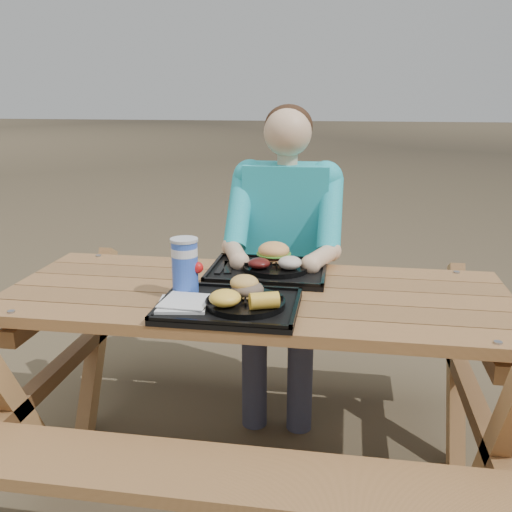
# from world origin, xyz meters

# --- Properties ---
(ground) EXTENTS (60.00, 60.00, 0.00)m
(ground) POSITION_xyz_m (0.00, 0.00, 0.00)
(ground) COLOR #999999
(ground) RESTS_ON ground
(picnic_table) EXTENTS (1.80, 1.49, 0.75)m
(picnic_table) POSITION_xyz_m (0.00, 0.00, 0.38)
(picnic_table) COLOR #999999
(picnic_table) RESTS_ON ground
(tray_near) EXTENTS (0.45, 0.35, 0.02)m
(tray_near) POSITION_xyz_m (-0.06, -0.20, 0.76)
(tray_near) COLOR black
(tray_near) RESTS_ON picnic_table
(tray_far) EXTENTS (0.45, 0.35, 0.02)m
(tray_far) POSITION_xyz_m (0.02, 0.19, 0.76)
(tray_far) COLOR black
(tray_far) RESTS_ON picnic_table
(plate_near) EXTENTS (0.26, 0.26, 0.02)m
(plate_near) POSITION_xyz_m (-0.00, -0.21, 0.78)
(plate_near) COLOR black
(plate_near) RESTS_ON tray_near
(plate_far) EXTENTS (0.26, 0.26, 0.02)m
(plate_far) POSITION_xyz_m (0.05, 0.20, 0.78)
(plate_far) COLOR black
(plate_far) RESTS_ON tray_far
(napkin_stack) EXTENTS (0.18, 0.18, 0.02)m
(napkin_stack) POSITION_xyz_m (-0.20, -0.24, 0.78)
(napkin_stack) COLOR silver
(napkin_stack) RESTS_ON tray_near
(soda_cup) EXTENTS (0.09, 0.09, 0.18)m
(soda_cup) POSITION_xyz_m (-0.23, -0.11, 0.86)
(soda_cup) COLOR blue
(soda_cup) RESTS_ON tray_near
(condiment_bbq) EXTENTS (0.05, 0.05, 0.03)m
(condiment_bbq) POSITION_xyz_m (-0.05, -0.07, 0.78)
(condiment_bbq) COLOR #320507
(condiment_bbq) RESTS_ON tray_near
(condiment_mustard) EXTENTS (0.05, 0.05, 0.03)m
(condiment_mustard) POSITION_xyz_m (0.01, -0.07, 0.78)
(condiment_mustard) COLOR yellow
(condiment_mustard) RESTS_ON tray_near
(sandwich) EXTENTS (0.10, 0.10, 0.10)m
(sandwich) POSITION_xyz_m (-0.00, -0.16, 0.84)
(sandwich) COLOR #DEA54E
(sandwich) RESTS_ON plate_near
(mac_cheese) EXTENTS (0.10, 0.10, 0.05)m
(mac_cheese) POSITION_xyz_m (-0.06, -0.27, 0.82)
(mac_cheese) COLOR yellow
(mac_cheese) RESTS_ON plate_near
(corn_cob) EXTENTS (0.12, 0.12, 0.05)m
(corn_cob) POSITION_xyz_m (0.07, -0.27, 0.82)
(corn_cob) COLOR yellow
(corn_cob) RESTS_ON plate_near
(cutlery_far) EXTENTS (0.06, 0.17, 0.01)m
(cutlery_far) POSITION_xyz_m (-0.14, 0.19, 0.77)
(cutlery_far) COLOR black
(cutlery_far) RESTS_ON tray_far
(burger) EXTENTS (0.13, 0.13, 0.11)m
(burger) POSITION_xyz_m (0.03, 0.26, 0.85)
(burger) COLOR #F6A557
(burger) RESTS_ON plate_far
(baked_beans) EXTENTS (0.09, 0.09, 0.04)m
(baked_beans) POSITION_xyz_m (-0.01, 0.15, 0.81)
(baked_beans) COLOR #4E110F
(baked_beans) RESTS_ON plate_far
(potato_salad) EXTENTS (0.09, 0.09, 0.05)m
(potato_salad) POSITION_xyz_m (0.11, 0.15, 0.82)
(potato_salad) COLOR beige
(potato_salad) RESTS_ON plate_far
(diner) EXTENTS (0.48, 0.84, 1.28)m
(diner) POSITION_xyz_m (0.04, 0.62, 0.64)
(diner) COLOR teal
(diner) RESTS_ON ground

